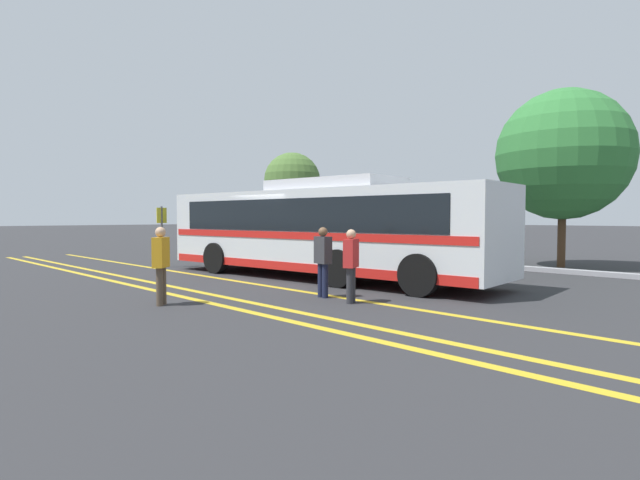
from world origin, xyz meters
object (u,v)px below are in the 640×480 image
pedestrian_0 (323,258)px  parked_car_1 (304,242)px  tree_0 (563,155)px  tree_1 (292,181)px  parked_car_0 (244,239)px  parked_car_2 (390,244)px  bus_stop_sign (162,229)px  pedestrian_1 (161,261)px  pedestrian_2 (351,262)px  transit_bus (320,228)px

pedestrian_0 → parked_car_1: bearing=-31.1°
tree_0 → tree_1: 18.45m
parked_car_0 → parked_car_2: (10.28, -0.56, 0.12)m
parked_car_2 → pedestrian_0: 8.16m
bus_stop_sign → pedestrian_0: bearing=-99.3°
pedestrian_0 → pedestrian_1: (-1.64, -3.10, 0.02)m
parked_car_0 → tree_0: 15.89m
parked_car_0 → pedestrian_0: bearing=-120.3°
parked_car_0 → pedestrian_0: size_ratio=2.47×
parked_car_1 → pedestrian_2: size_ratio=2.60×
transit_bus → pedestrian_1: bearing=-175.3°
transit_bus → bus_stop_sign: (-6.42, -1.82, -0.09)m
pedestrian_0 → pedestrian_2: 0.94m
transit_bus → bus_stop_sign: 6.68m
pedestrian_1 → tree_0: 14.82m
bus_stop_sign → transit_bus: bearing=-79.3°
pedestrian_2 → bus_stop_sign: (-9.97, 0.75, 0.53)m
pedestrian_1 → tree_1: bearing=1.1°
parked_car_2 → pedestrian_0: parked_car_2 is taller
parked_car_1 → parked_car_2: size_ratio=0.87×
parked_car_2 → tree_0: (4.90, 3.82, 3.29)m
parked_car_0 → bus_stop_sign: size_ratio=1.78×
pedestrian_0 → bus_stop_sign: 9.07m
parked_car_1 → parked_car_2: bearing=-86.1°
pedestrian_0 → tree_0: 11.61m
parked_car_1 → pedestrian_1: pedestrian_1 is taller
parked_car_0 → tree_0: size_ratio=0.61×
parked_car_0 → pedestrian_1: (12.33, -10.94, 0.24)m
pedestrian_2 → pedestrian_1: bearing=-63.8°
pedestrian_2 → bus_stop_sign: size_ratio=0.71×
parked_car_0 → pedestrian_1: bearing=-132.6°
transit_bus → parked_car_0: size_ratio=2.93×
parked_car_1 → tree_0: tree_0 is taller
parked_car_1 → transit_bus: bearing=-123.9°
transit_bus → tree_0: tree_0 is taller
transit_bus → parked_car_1: (-6.05, 4.88, -0.81)m
parked_car_2 → tree_1: (-13.32, 6.71, 3.43)m
pedestrian_2 → tree_0: size_ratio=0.24×
parked_car_0 → tree_1: 7.73m
pedestrian_2 → bus_stop_sign: bus_stop_sign is taller
transit_bus → pedestrian_0: 3.65m
parked_car_0 → pedestrian_2: 16.89m
tree_1 → bus_stop_sign: bearing=-59.1°
pedestrian_0 → pedestrian_1: pedestrian_1 is taller
pedestrian_1 → tree_1: (-15.37, 17.09, 3.31)m
parked_car_0 → tree_0: (15.18, 3.26, 3.41)m
parked_car_1 → pedestrian_2: bearing=-122.9°
parked_car_0 → tree_1: size_ratio=0.65×
pedestrian_0 → tree_1: 22.27m
transit_bus → bus_stop_sign: bearing=100.7°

